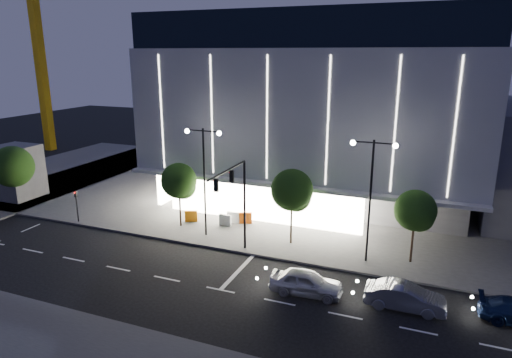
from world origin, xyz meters
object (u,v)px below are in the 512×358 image
at_px(tree_right, 415,213).
at_px(barrier_d, 225,220).
at_px(traffic_mast, 236,192).
at_px(barrier_a, 191,216).
at_px(barrier_c, 246,218).
at_px(barrier_b, 233,217).
at_px(street_lamp_west, 204,166).
at_px(car_lead, 306,282).
at_px(car_second, 405,297).
at_px(street_lamp_east, 371,183).
at_px(tower_crane, 40,10).
at_px(tree_mid, 292,192).
at_px(tree_left, 179,183).
at_px(ped_signal_far, 77,203).

distance_m(tree_right, barrier_d, 15.85).
relative_size(traffic_mast, barrier_d, 6.43).
bearing_deg(barrier_a, barrier_c, -6.89).
bearing_deg(barrier_b, street_lamp_west, -108.01).
bearing_deg(tree_right, barrier_c, 169.52).
xyz_separation_m(car_lead, barrier_b, (-9.27, 9.22, -0.13)).
relative_size(car_second, barrier_a, 4.22).
height_order(street_lamp_west, street_lamp_east, same).
relative_size(street_lamp_west, tree_right, 1.63).
relative_size(traffic_mast, car_second, 1.52).
bearing_deg(tower_crane, street_lamp_west, -30.12).
bearing_deg(street_lamp_east, tree_mid, 170.31).
relative_size(traffic_mast, tree_left, 1.24).
xyz_separation_m(street_lamp_east, tree_left, (-15.97, 1.02, -1.92)).
bearing_deg(car_second, barrier_a, 67.06).
distance_m(tree_right, car_lead, 9.56).
bearing_deg(tree_mid, tree_left, -180.00).
bearing_deg(tree_right, tower_crane, 158.75).
xyz_separation_m(traffic_mast, street_lamp_east, (9.00, 2.66, 0.93)).
relative_size(tower_crane, tree_mid, 5.20).
distance_m(tower_crane, car_second, 63.70).
bearing_deg(barrier_a, traffic_mast, -59.59).
distance_m(tower_crane, barrier_c, 48.24).
bearing_deg(street_lamp_east, car_lead, -115.34).
distance_m(tower_crane, car_lead, 59.02).
distance_m(car_lead, barrier_c, 12.56).
bearing_deg(barrier_c, traffic_mast, -94.08).
distance_m(tower_crane, tree_right, 60.22).
relative_size(car_lead, barrier_a, 4.19).
bearing_deg(ped_signal_far, car_second, -7.94).
bearing_deg(barrier_c, tree_left, -174.19).
bearing_deg(car_second, traffic_mast, 76.44).
distance_m(tree_mid, barrier_d, 7.57).
xyz_separation_m(tower_crane, tree_right, (53.95, -20.98, -16.62)).
bearing_deg(street_lamp_west, traffic_mast, -33.65).
distance_m(street_lamp_west, ped_signal_far, 12.76).
distance_m(ped_signal_far, tree_mid, 19.35).
bearing_deg(street_lamp_west, barrier_b, 74.34).
height_order(ped_signal_far, barrier_b, ped_signal_far).
bearing_deg(tree_left, barrier_b, 30.51).
xyz_separation_m(street_lamp_west, barrier_b, (0.93, 3.32, -5.31)).
relative_size(street_lamp_east, tree_mid, 1.46).
relative_size(street_lamp_west, barrier_c, 8.18).
bearing_deg(car_second, barrier_c, 56.59).
relative_size(ped_signal_far, tree_right, 0.54).
height_order(tree_right, barrier_c, tree_right).
height_order(tree_left, barrier_c, tree_left).
height_order(barrier_b, barrier_d, same).
bearing_deg(tower_crane, tree_left, -30.98).
distance_m(traffic_mast, ped_signal_far, 16.35).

